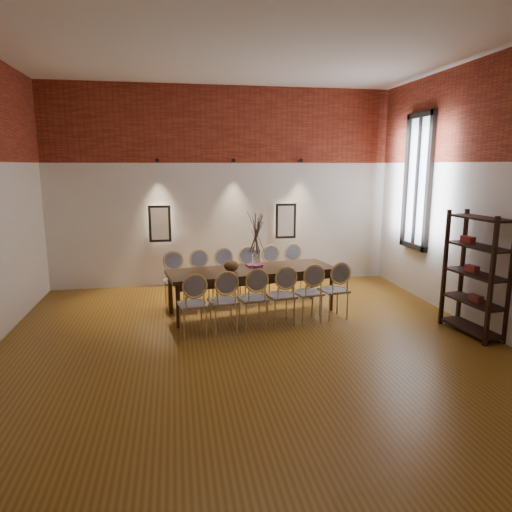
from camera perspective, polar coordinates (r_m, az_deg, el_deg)
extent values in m
cube|color=brown|center=(6.45, -0.46, -11.20)|extent=(7.00, 7.00, 0.02)
cube|color=silver|center=(6.16, -0.53, 25.92)|extent=(7.00, 7.00, 0.02)
cube|color=silver|center=(9.49, -4.13, 8.51)|extent=(7.00, 0.10, 4.00)
cube|color=silver|center=(2.57, 12.91, 0.78)|extent=(7.00, 0.10, 4.00)
cube|color=silver|center=(7.44, 27.76, 6.49)|extent=(0.10, 7.00, 4.00)
cube|color=maroon|center=(9.44, -4.19, 16.09)|extent=(7.00, 0.02, 1.50)
cube|color=maroon|center=(2.71, 13.57, 28.03)|extent=(7.00, 0.02, 1.50)
cube|color=maroon|center=(7.43, 28.23, 16.14)|extent=(0.02, 7.00, 1.50)
cube|color=#FFEAC6|center=(9.40, -11.93, 3.99)|extent=(0.36, 0.06, 0.66)
cube|color=#FFEAC6|center=(9.67, 3.70, 4.40)|extent=(0.36, 0.06, 0.66)
cylinder|color=black|center=(9.30, -12.25, 11.62)|extent=(0.08, 0.10, 0.08)
cylinder|color=black|center=(9.37, -2.85, 11.86)|extent=(0.08, 0.10, 0.08)
cylinder|color=black|center=(9.65, 5.60, 11.80)|extent=(0.08, 0.10, 0.08)
cube|color=silver|center=(9.05, 19.61, 8.71)|extent=(0.02, 0.78, 2.38)
cube|color=black|center=(9.04, 19.50, 8.72)|extent=(0.08, 0.90, 2.50)
cube|color=black|center=(9.04, 19.50, 8.72)|extent=(0.06, 0.06, 2.40)
cube|color=#38200E|center=(7.72, -0.52, -4.34)|extent=(2.89, 1.33, 0.75)
cylinder|color=silver|center=(7.62, 0.00, -0.49)|extent=(0.14, 0.14, 0.30)
ellipsoid|color=brown|center=(7.45, -3.11, -1.25)|extent=(0.24, 0.24, 0.18)
cube|color=#911359|center=(7.84, -0.20, -1.17)|extent=(0.29, 0.22, 0.03)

